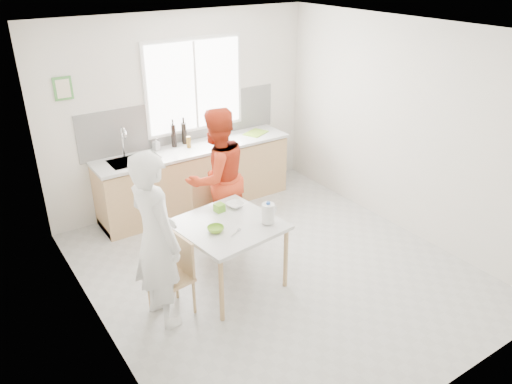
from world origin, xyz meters
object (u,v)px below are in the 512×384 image
(person_red, at_px, (217,178))
(bowl_green, at_px, (216,229))
(chair_far, at_px, (210,212))
(wine_bottle_b, at_px, (184,133))
(dining_table, at_px, (228,230))
(chair_left, at_px, (175,273))
(milk_jug, at_px, (268,213))
(person_white, at_px, (156,240))
(wine_bottle_a, at_px, (174,136))
(bowl_white, at_px, (235,205))

(person_red, xyz_separation_m, bowl_green, (-0.57, -0.96, -0.08))
(chair_far, height_order, person_red, person_red)
(bowl_green, height_order, wine_bottle_b, wine_bottle_b)
(dining_table, bearing_deg, chair_left, -172.83)
(bowl_green, distance_m, milk_jug, 0.58)
(person_white, height_order, wine_bottle_b, person_white)
(dining_table, height_order, chair_far, chair_far)
(chair_far, bearing_deg, milk_jug, -91.38)
(person_white, bearing_deg, milk_jug, -103.30)
(chair_far, relative_size, wine_bottle_a, 2.60)
(chair_far, bearing_deg, chair_left, -141.91)
(person_white, distance_m, bowl_white, 1.19)
(dining_table, bearing_deg, wine_bottle_b, 75.43)
(milk_jug, distance_m, wine_bottle_a, 2.31)
(bowl_green, distance_m, wine_bottle_a, 2.23)
(wine_bottle_b, bearing_deg, dining_table, -104.57)
(milk_jug, xyz_separation_m, wine_bottle_a, (0.01, 2.30, 0.18))
(person_white, height_order, wine_bottle_a, person_white)
(wine_bottle_b, bearing_deg, chair_far, -103.50)
(wine_bottle_a, bearing_deg, person_white, -119.41)
(dining_table, bearing_deg, bowl_green, -158.79)
(chair_left, distance_m, wine_bottle_a, 2.47)
(person_white, xyz_separation_m, person_red, (1.23, 0.99, -0.03))
(chair_far, bearing_deg, wine_bottle_a, 77.08)
(person_red, bearing_deg, bowl_white, 72.45)
(dining_table, height_order, milk_jug, milk_jug)
(chair_left, relative_size, person_red, 0.47)
(milk_jug, height_order, wine_bottle_b, wine_bottle_b)
(dining_table, distance_m, person_red, 0.98)
(wine_bottle_b, bearing_deg, bowl_white, -98.73)
(milk_jug, distance_m, wine_bottle_b, 2.35)
(chair_left, height_order, milk_jug, milk_jug)
(bowl_white, relative_size, wine_bottle_b, 0.64)
(chair_left, bearing_deg, chair_far, 128.09)
(person_red, xyz_separation_m, bowl_white, (-0.11, -0.60, -0.08))
(milk_jug, relative_size, wine_bottle_b, 0.79)
(chair_left, height_order, chair_far, chair_far)
(dining_table, relative_size, wine_bottle_b, 3.73)
(dining_table, xyz_separation_m, bowl_green, (-0.19, -0.07, 0.11))
(bowl_white, distance_m, wine_bottle_a, 1.80)
(chair_far, relative_size, wine_bottle_b, 2.78)
(chair_far, xyz_separation_m, bowl_green, (-0.44, -0.92, 0.34))
(dining_table, xyz_separation_m, wine_bottle_b, (0.54, 2.09, 0.38))
(bowl_green, relative_size, wine_bottle_a, 0.55)
(bowl_green, bearing_deg, person_white, -177.14)
(person_white, xyz_separation_m, wine_bottle_b, (1.40, 2.20, 0.16))
(person_white, xyz_separation_m, wine_bottle_a, (1.22, 2.17, 0.17))
(dining_table, relative_size, bowl_white, 5.80)
(chair_far, xyz_separation_m, person_red, (0.13, 0.03, 0.42))
(chair_far, xyz_separation_m, person_white, (-1.10, -0.96, 0.45))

